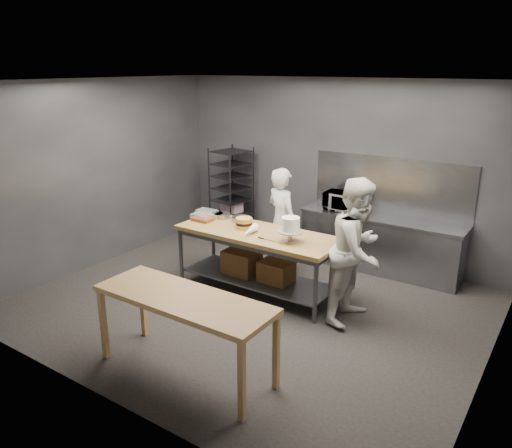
% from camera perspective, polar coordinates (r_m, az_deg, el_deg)
% --- Properties ---
extents(ground, '(6.00, 6.00, 0.00)m').
position_cam_1_polar(ground, '(7.04, -0.50, -9.20)').
color(ground, black).
rests_on(ground, ground).
extents(back_wall, '(6.00, 0.04, 3.00)m').
position_cam_1_polar(back_wall, '(8.62, 8.96, 6.23)').
color(back_wall, '#4C4F54').
rests_on(back_wall, ground).
extents(work_table, '(2.40, 0.90, 0.92)m').
position_cam_1_polar(work_table, '(7.24, 0.13, -3.45)').
color(work_table, olive).
rests_on(work_table, ground).
extents(near_counter, '(2.00, 0.70, 0.90)m').
position_cam_1_polar(near_counter, '(5.31, -8.24, -9.06)').
color(near_counter, olive).
rests_on(near_counter, ground).
extents(back_counter, '(2.60, 0.60, 0.90)m').
position_cam_1_polar(back_counter, '(8.25, 13.94, -2.18)').
color(back_counter, slate).
rests_on(back_counter, ground).
extents(splashback_panel, '(2.60, 0.02, 0.90)m').
position_cam_1_polar(splashback_panel, '(8.27, 15.13, 4.28)').
color(splashback_panel, slate).
rests_on(splashback_panel, back_counter).
extents(speed_rack, '(0.70, 0.74, 1.75)m').
position_cam_1_polar(speed_rack, '(9.38, -2.81, 3.32)').
color(speed_rack, black).
rests_on(speed_rack, ground).
extents(chef_behind, '(0.73, 0.60, 1.70)m').
position_cam_1_polar(chef_behind, '(7.82, 2.96, 0.32)').
color(chef_behind, silver).
rests_on(chef_behind, ground).
extents(chef_right, '(0.77, 0.96, 1.89)m').
position_cam_1_polar(chef_right, '(6.45, 11.54, -3.03)').
color(chef_right, silver).
rests_on(chef_right, ground).
extents(microwave, '(0.54, 0.37, 0.30)m').
position_cam_1_polar(microwave, '(8.32, 9.75, 2.58)').
color(microwave, black).
rests_on(microwave, back_counter).
extents(frosted_cake_stand, '(0.34, 0.34, 0.35)m').
position_cam_1_polar(frosted_cake_stand, '(6.64, 3.96, -0.29)').
color(frosted_cake_stand, '#A99D87').
rests_on(frosted_cake_stand, work_table).
extents(layer_cake, '(0.24, 0.24, 0.16)m').
position_cam_1_polar(layer_cake, '(7.22, -1.38, 0.10)').
color(layer_cake, gold).
rests_on(layer_cake, work_table).
extents(cake_pans, '(0.73, 0.35, 0.07)m').
position_cam_1_polar(cake_pans, '(7.68, -3.34, 0.83)').
color(cake_pans, gray).
rests_on(cake_pans, work_table).
extents(piping_bag, '(0.18, 0.39, 0.12)m').
position_cam_1_polar(piping_bag, '(6.94, -0.75, -0.81)').
color(piping_bag, white).
rests_on(piping_bag, work_table).
extents(offset_spatula, '(0.36, 0.02, 0.02)m').
position_cam_1_polar(offset_spatula, '(6.78, 1.20, -1.78)').
color(offset_spatula, slate).
rests_on(offset_spatula, work_table).
extents(pastry_clamshells, '(0.39, 0.42, 0.11)m').
position_cam_1_polar(pastry_clamshells, '(7.73, -5.91, 1.00)').
color(pastry_clamshells, '#A55321').
rests_on(pastry_clamshells, work_table).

